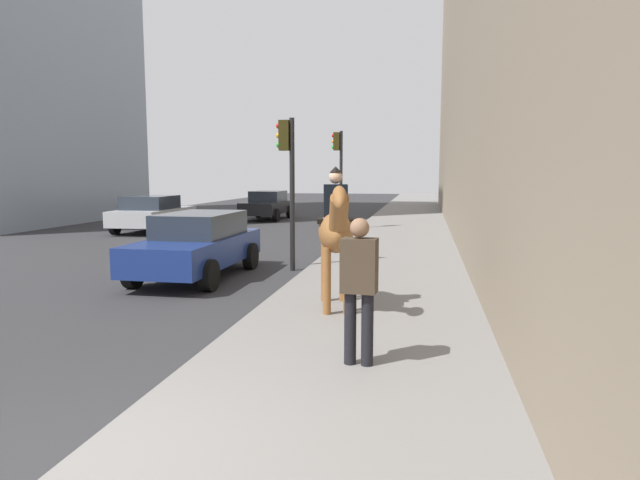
{
  "coord_description": "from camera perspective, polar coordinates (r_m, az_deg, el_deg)",
  "views": [
    {
      "loc": [
        -3.39,
        -2.7,
        2.31
      ],
      "look_at": [
        4.0,
        -1.28,
        1.4
      ],
      "focal_mm": 30.73,
      "sensor_mm": 36.0,
      "label": 1
    }
  ],
  "objects": [
    {
      "name": "car_far_lane",
      "position": [
        27.89,
        -5.52,
        3.66
      ],
      "size": [
        4.03,
        1.98,
        1.44
      ],
      "rotation": [
        0.0,
        0.0,
        3.12
      ],
      "color": "black",
      "rests_on": "ground"
    },
    {
      "name": "mounted_horse_near",
      "position": [
        8.82,
        1.67,
        1.04
      ],
      "size": [
        2.13,
        0.87,
        2.31
      ],
      "rotation": [
        0.0,
        0.0,
        3.36
      ],
      "color": "brown",
      "rests_on": "sidewalk_slab"
    },
    {
      "name": "traffic_light_near_curb",
      "position": [
        12.97,
        -3.32,
        7.41
      ],
      "size": [
        0.2,
        0.44,
        3.6
      ],
      "color": "black",
      "rests_on": "ground"
    },
    {
      "name": "pedestrian_greeting",
      "position": [
        6.25,
        4.1,
        -4.32
      ],
      "size": [
        0.29,
        0.42,
        1.7
      ],
      "rotation": [
        0.0,
        0.0,
        -0.07
      ],
      "color": "black",
      "rests_on": "sidewalk_slab"
    },
    {
      "name": "car_near_lane",
      "position": [
        12.51,
        -12.61,
        -0.4
      ],
      "size": [
        4.19,
        1.87,
        1.44
      ],
      "rotation": [
        0.0,
        0.0,
        3.14
      ],
      "color": "navy",
      "rests_on": "ground"
    },
    {
      "name": "traffic_light_far_curb",
      "position": [
        21.83,
        1.98,
        7.83
      ],
      "size": [
        0.2,
        0.44,
        3.98
      ],
      "color": "black",
      "rests_on": "ground"
    },
    {
      "name": "car_mid_lane",
      "position": [
        22.96,
        -17.0,
        2.71
      ],
      "size": [
        4.39,
        2.24,
        1.44
      ],
      "rotation": [
        0.0,
        0.0,
        0.04
      ],
      "color": "#B7BABF",
      "rests_on": "ground"
    }
  ]
}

